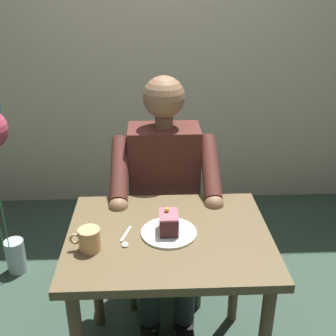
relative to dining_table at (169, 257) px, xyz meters
name	(u,v)px	position (x,y,z in m)	size (l,w,h in m)	color
cafe_rear_panel	(158,8)	(0.00, -1.72, 0.87)	(6.40, 0.12, 3.00)	beige
dining_table	(169,257)	(0.00, 0.00, 0.00)	(0.83, 0.66, 0.74)	brown
chair	(164,209)	(0.00, -0.62, -0.13)	(0.42, 0.42, 0.90)	#4E553B
seated_person	(165,197)	(0.00, -0.46, 0.04)	(0.53, 0.58, 1.27)	#51251F
dessert_plate	(170,232)	(0.00, 0.00, 0.12)	(0.23, 0.23, 0.01)	white
cake_slice	(170,222)	(0.00, 0.00, 0.17)	(0.08, 0.10, 0.10)	#4A2121
coffee_cup	(89,239)	(0.31, 0.09, 0.16)	(0.12, 0.08, 0.09)	#E0A96B
dessert_spoon	(125,240)	(0.17, 0.04, 0.12)	(0.04, 0.14, 0.01)	silver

